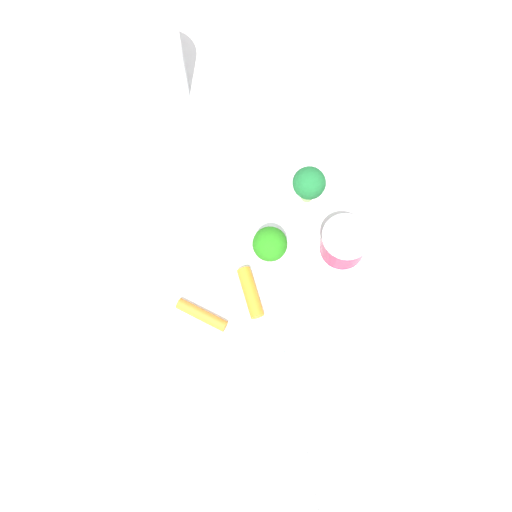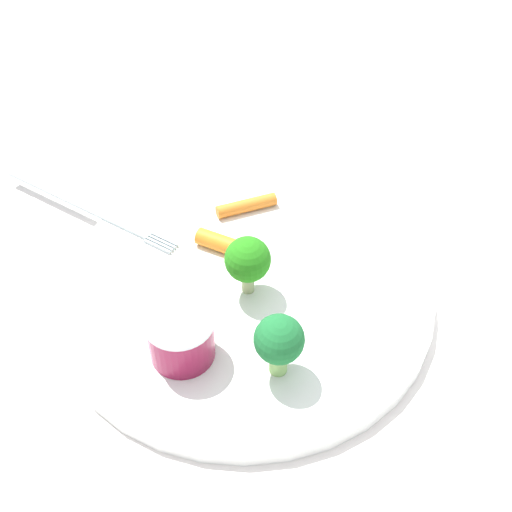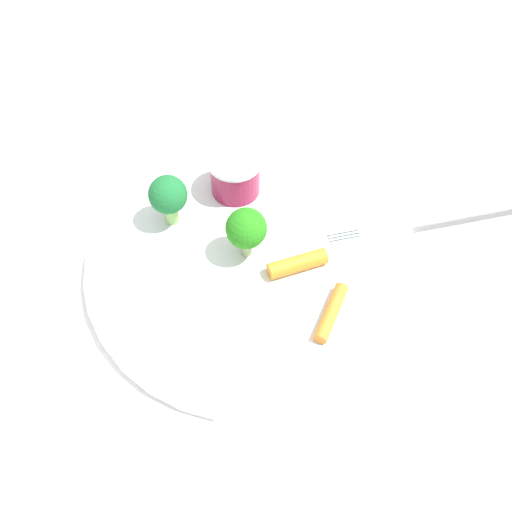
{
  "view_description": "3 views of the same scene",
  "coord_description": "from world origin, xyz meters",
  "px_view_note": "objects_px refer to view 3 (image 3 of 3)",
  "views": [
    {
      "loc": [
        0.19,
        0.07,
        0.62
      ],
      "look_at": [
        0.0,
        -0.01,
        0.02
      ],
      "focal_mm": 42.37,
      "sensor_mm": 36.0,
      "label": 1
    },
    {
      "loc": [
        -0.33,
        0.13,
        0.4
      ],
      "look_at": [
        0.01,
        -0.01,
        0.03
      ],
      "focal_mm": 45.82,
      "sensor_mm": 36.0,
      "label": 2
    },
    {
      "loc": [
        0.11,
        -0.27,
        0.41
      ],
      "look_at": [
        0.01,
        -0.01,
        0.02
      ],
      "focal_mm": 38.73,
      "sensor_mm": 36.0,
      "label": 3
    }
  ],
  "objects_px": {
    "carrot_stick_0": "(296,268)",
    "sauce_cup": "(235,176)",
    "broccoli_floret_0": "(168,196)",
    "carrot_stick_1": "(331,313)",
    "fork": "(427,221)",
    "broccoli_floret_1": "(248,225)",
    "plate": "(254,259)"
  },
  "relations": [
    {
      "from": "carrot_stick_0",
      "to": "sauce_cup",
      "type": "bearing_deg",
      "value": 140.08
    },
    {
      "from": "sauce_cup",
      "to": "broccoli_floret_0",
      "type": "xyz_separation_m",
      "value": [
        -0.04,
        -0.06,
        0.01
      ]
    },
    {
      "from": "sauce_cup",
      "to": "carrot_stick_1",
      "type": "bearing_deg",
      "value": -38.84
    },
    {
      "from": "carrot_stick_0",
      "to": "carrot_stick_1",
      "type": "xyz_separation_m",
      "value": [
        0.04,
        -0.03,
        -0.0
      ]
    },
    {
      "from": "carrot_stick_0",
      "to": "fork",
      "type": "distance_m",
      "value": 0.14
    },
    {
      "from": "sauce_cup",
      "to": "carrot_stick_1",
      "type": "distance_m",
      "value": 0.16
    },
    {
      "from": "broccoli_floret_1",
      "to": "carrot_stick_1",
      "type": "xyz_separation_m",
      "value": [
        0.09,
        -0.04,
        -0.03
      ]
    },
    {
      "from": "broccoli_floret_1",
      "to": "fork",
      "type": "height_order",
      "value": "broccoli_floret_1"
    },
    {
      "from": "broccoli_floret_1",
      "to": "broccoli_floret_0",
      "type": "bearing_deg",
      "value": 176.2
    },
    {
      "from": "sauce_cup",
      "to": "carrot_stick_1",
      "type": "height_order",
      "value": "sauce_cup"
    },
    {
      "from": "plate",
      "to": "fork",
      "type": "bearing_deg",
      "value": 34.47
    },
    {
      "from": "plate",
      "to": "sauce_cup",
      "type": "distance_m",
      "value": 0.09
    },
    {
      "from": "carrot_stick_1",
      "to": "carrot_stick_0",
      "type": "bearing_deg",
      "value": 143.53
    },
    {
      "from": "sauce_cup",
      "to": "plate",
      "type": "bearing_deg",
      "value": -56.05
    },
    {
      "from": "broccoli_floret_0",
      "to": "sauce_cup",
      "type": "bearing_deg",
      "value": 55.14
    },
    {
      "from": "fork",
      "to": "broccoli_floret_0",
      "type": "bearing_deg",
      "value": -159.26
    },
    {
      "from": "plate",
      "to": "carrot_stick_1",
      "type": "distance_m",
      "value": 0.09
    },
    {
      "from": "plate",
      "to": "broccoli_floret_1",
      "type": "xyz_separation_m",
      "value": [
        -0.01,
        0.0,
        0.04
      ]
    },
    {
      "from": "broccoli_floret_1",
      "to": "carrot_stick_0",
      "type": "xyz_separation_m",
      "value": [
        0.05,
        -0.01,
        -0.03
      ]
    },
    {
      "from": "fork",
      "to": "carrot_stick_0",
      "type": "bearing_deg",
      "value": -134.15
    },
    {
      "from": "broccoli_floret_0",
      "to": "carrot_stick_0",
      "type": "relative_size",
      "value": 1.0
    },
    {
      "from": "sauce_cup",
      "to": "carrot_stick_1",
      "type": "relative_size",
      "value": 0.9
    },
    {
      "from": "carrot_stick_1",
      "to": "fork",
      "type": "xyz_separation_m",
      "value": [
        0.05,
        0.13,
        -0.0
      ]
    },
    {
      "from": "broccoli_floret_0",
      "to": "fork",
      "type": "height_order",
      "value": "broccoli_floret_0"
    },
    {
      "from": "sauce_cup",
      "to": "broccoli_floret_1",
      "type": "height_order",
      "value": "broccoli_floret_1"
    },
    {
      "from": "fork",
      "to": "broccoli_floret_1",
      "type": "bearing_deg",
      "value": -148.07
    },
    {
      "from": "broccoli_floret_0",
      "to": "carrot_stick_0",
      "type": "distance_m",
      "value": 0.13
    },
    {
      "from": "broccoli_floret_1",
      "to": "fork",
      "type": "xyz_separation_m",
      "value": [
        0.14,
        0.09,
        -0.03
      ]
    },
    {
      "from": "broccoli_floret_1",
      "to": "carrot_stick_0",
      "type": "distance_m",
      "value": 0.06
    },
    {
      "from": "carrot_stick_1",
      "to": "broccoli_floret_1",
      "type": "bearing_deg",
      "value": 155.79
    },
    {
      "from": "broccoli_floret_0",
      "to": "carrot_stick_0",
      "type": "bearing_deg",
      "value": -6.59
    },
    {
      "from": "broccoli_floret_1",
      "to": "carrot_stick_1",
      "type": "distance_m",
      "value": 0.1
    }
  ]
}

